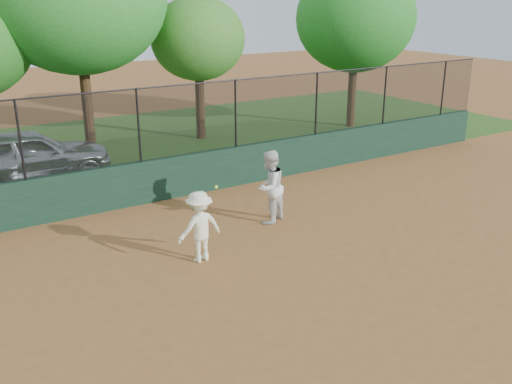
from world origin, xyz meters
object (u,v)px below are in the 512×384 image
player_main (200,227)px  parked_car (28,156)px  player_second (269,187)px  tree_3 (198,39)px  tree_4 (356,18)px

player_main → parked_car: bearing=103.7°
player_second → player_main: (-2.51, -1.06, -0.14)m
tree_3 → tree_4: bearing=-13.4°
player_second → tree_4: bearing=-167.1°
player_second → tree_4: 12.36m
player_main → tree_4: bearing=35.8°
parked_car → tree_3: 8.01m
parked_car → tree_4: (13.62, 0.66, 3.74)m
player_second → tree_3: tree_3 is taller
player_second → tree_3: size_ratio=0.34×
parked_car → tree_3: size_ratio=0.89×
player_main → tree_3: (5.16, 10.01, 3.08)m
player_main → tree_4: tree_4 is taller
player_second → parked_car: bearing=-82.6°
player_main → tree_4: (11.72, 8.45, 3.77)m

